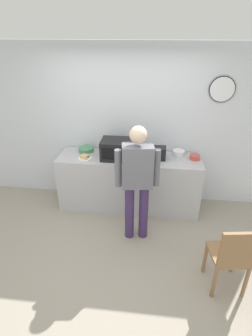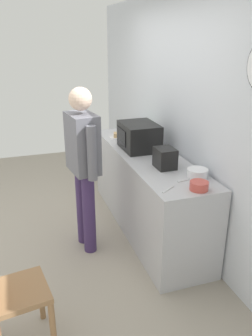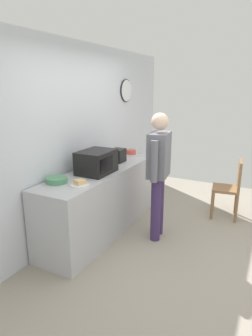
{
  "view_description": "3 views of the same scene",
  "coord_description": "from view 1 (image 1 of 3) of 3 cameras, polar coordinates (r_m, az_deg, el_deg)",
  "views": [
    {
      "loc": [
        0.49,
        -2.59,
        2.74
      ],
      "look_at": [
        0.08,
        0.92,
        0.89
      ],
      "focal_mm": 28.47,
      "sensor_mm": 36.0,
      "label": 1
    },
    {
      "loc": [
        3.43,
        -0.14,
        2.15
      ],
      "look_at": [
        0.33,
        0.89,
        0.87
      ],
      "focal_mm": 36.54,
      "sensor_mm": 36.0,
      "label": 2
    },
    {
      "loc": [
        -3.19,
        -0.86,
        2.02
      ],
      "look_at": [
        0.23,
        0.92,
        0.94
      ],
      "focal_mm": 31.24,
      "sensor_mm": 36.0,
      "label": 3
    }
  ],
  "objects": [
    {
      "name": "ground_plane",
      "position": [
        3.8,
        -2.89,
        -18.47
      ],
      "size": [
        6.0,
        6.0,
        0.0
      ],
      "primitive_type": "plane",
      "color": "#9E9384"
    },
    {
      "name": "back_wall",
      "position": [
        4.46,
        0.15,
        8.87
      ],
      "size": [
        5.4,
        0.13,
        2.6
      ],
      "color": "silver",
      "rests_on": "ground_plane"
    },
    {
      "name": "kitchen_counter",
      "position": [
        4.46,
        0.67,
        -3.08
      ],
      "size": [
        2.29,
        0.62,
        0.92
      ],
      "primitive_type": "cube",
      "color": "#B7B7BC",
      "rests_on": "ground_plane"
    },
    {
      "name": "microwave",
      "position": [
        4.17,
        -1.85,
        4.05
      ],
      "size": [
        0.5,
        0.39,
        0.3
      ],
      "color": "black",
      "rests_on": "kitchen_counter"
    },
    {
      "name": "sandwich_plate",
      "position": [
        4.24,
        -8.82,
        2.22
      ],
      "size": [
        0.22,
        0.22,
        0.07
      ],
      "color": "white",
      "rests_on": "kitchen_counter"
    },
    {
      "name": "salad_bowl",
      "position": [
        4.31,
        14.51,
        2.3
      ],
      "size": [
        0.16,
        0.16,
        0.07
      ],
      "primitive_type": "cylinder",
      "color": "#C64C42",
      "rests_on": "kitchen_counter"
    },
    {
      "name": "cereal_bowl",
      "position": [
        4.5,
        -8.52,
        3.98
      ],
      "size": [
        0.25,
        0.25,
        0.07
      ],
      "primitive_type": "cylinder",
      "color": "#4C8E60",
      "rests_on": "kitchen_counter"
    },
    {
      "name": "mixing_bowl",
      "position": [
        4.39,
        11.17,
        3.23
      ],
      "size": [
        0.19,
        0.19,
        0.08
      ],
      "primitive_type": "cylinder",
      "color": "white",
      "rests_on": "kitchen_counter"
    },
    {
      "name": "toaster",
      "position": [
        4.18,
        6.99,
        3.18
      ],
      "size": [
        0.22,
        0.18,
        0.2
      ],
      "primitive_type": "cube",
      "color": "black",
      "rests_on": "kitchen_counter"
    },
    {
      "name": "fork_utensil",
      "position": [
        4.09,
        13.69,
        0.48
      ],
      "size": [
        0.11,
        0.15,
        0.01
      ],
      "primitive_type": "cube",
      "rotation": [
        0.0,
        0.0,
        2.15
      ],
      "color": "silver",
      "rests_on": "kitchen_counter"
    },
    {
      "name": "spoon_utensil",
      "position": [
        4.28,
        11.68,
        1.98
      ],
      "size": [
        0.05,
        0.17,
        0.01
      ],
      "primitive_type": "cube",
      "rotation": [
        0.0,
        0.0,
        1.77
      ],
      "color": "silver",
      "rests_on": "kitchen_counter"
    },
    {
      "name": "person_standing",
      "position": [
        3.52,
        2.42,
        -1.98
      ],
      "size": [
        0.58,
        0.29,
        1.71
      ],
      "color": "#3D2A58",
      "rests_on": "ground_plane"
    },
    {
      "name": "wooden_chair",
      "position": [
        3.29,
        21.66,
        -17.09
      ],
      "size": [
        0.45,
        0.45,
        0.94
      ],
      "color": "olive",
      "rests_on": "ground_plane"
    }
  ]
}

